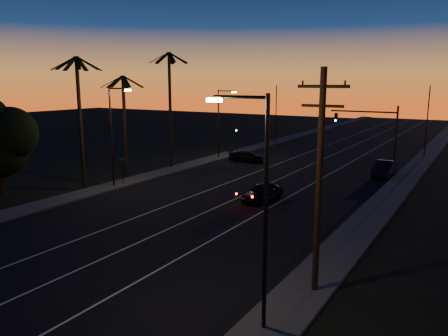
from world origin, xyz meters
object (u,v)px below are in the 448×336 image
Objects in this scene: signal_mast at (373,126)px; cross_car at (247,156)px; utility_pole at (319,178)px; lead_car at (263,192)px; right_car at (384,169)px.

signal_mast is 14.67m from cross_car.
utility_pole is 16.31m from lead_car.
signal_mast is (-4.46, 29.99, -0.53)m from utility_pole.
lead_car is at bearing 124.90° from utility_pole.
cross_car is at bearing 123.59° from utility_pole.
utility_pole is at bearing -55.10° from lead_car.
right_car is at bearing -0.29° from cross_car.
signal_mast is at bearing 75.31° from lead_car.
signal_mast reaches higher than cross_car.
utility_pole is 2.15× the size of cross_car.
lead_car is 17.51m from cross_car.
lead_car is (-4.50, -17.15, -4.04)m from signal_mast.
cross_car is (-13.88, -2.37, -4.13)m from signal_mast.
cross_car is (-18.35, 27.63, -4.66)m from utility_pole.
lead_car is 1.04× the size of right_car.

